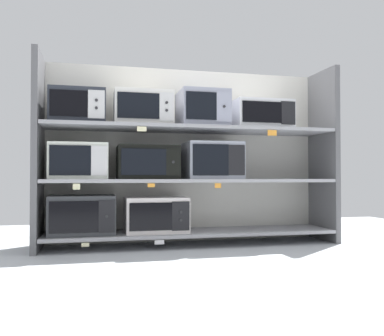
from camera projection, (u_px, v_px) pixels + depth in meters
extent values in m
cube|color=#B2B7BC|center=(226.00, 270.00, 2.81)|extent=(6.59, 6.00, 0.02)
cube|color=beige|center=(186.00, 155.00, 4.07)|extent=(2.79, 0.04, 1.65)
cube|color=#5B5B5E|center=(38.00, 151.00, 3.50)|extent=(0.05, 0.51, 1.65)
cube|color=#5B5B5E|center=(323.00, 155.00, 4.11)|extent=(0.05, 0.51, 1.65)
cube|color=#99999E|center=(192.00, 232.00, 3.79)|extent=(2.59, 0.51, 0.03)
cube|color=#303236|center=(82.00, 215.00, 3.57)|extent=(0.55, 0.40, 0.33)
cube|color=black|center=(74.00, 217.00, 3.36)|extent=(0.38, 0.01, 0.25)
cube|color=black|center=(107.00, 216.00, 3.42)|extent=(0.13, 0.01, 0.26)
cylinder|color=#262628|center=(107.00, 216.00, 3.41)|extent=(0.02, 0.01, 0.02)
cube|color=silver|center=(156.00, 214.00, 3.72)|extent=(0.54, 0.38, 0.31)
cube|color=black|center=(151.00, 217.00, 3.51)|extent=(0.36, 0.01, 0.23)
cube|color=black|center=(181.00, 216.00, 3.57)|extent=(0.15, 0.01, 0.25)
cylinder|color=#262628|center=(181.00, 220.00, 3.56)|extent=(0.02, 0.01, 0.02)
cylinder|color=#262628|center=(181.00, 212.00, 3.56)|extent=(0.02, 0.01, 0.02)
cube|color=beige|center=(85.00, 245.00, 3.32)|extent=(0.06, 0.00, 0.03)
cube|color=white|center=(159.00, 242.00, 3.46)|extent=(0.08, 0.00, 0.03)
cube|color=#99999E|center=(192.00, 181.00, 3.80)|extent=(2.59, 0.51, 0.03)
cube|color=silver|center=(79.00, 161.00, 3.58)|extent=(0.48, 0.38, 0.30)
cube|color=black|center=(70.00, 160.00, 3.38)|extent=(0.32, 0.01, 0.24)
cube|color=silver|center=(99.00, 161.00, 3.43)|extent=(0.13, 0.01, 0.24)
cube|color=black|center=(147.00, 163.00, 3.71)|extent=(0.53, 0.41, 0.29)
cube|color=black|center=(144.00, 162.00, 3.49)|extent=(0.37, 0.01, 0.22)
cube|color=black|center=(173.00, 162.00, 3.55)|extent=(0.12, 0.01, 0.23)
cylinder|color=#262628|center=(173.00, 162.00, 3.54)|extent=(0.02, 0.01, 0.02)
cube|color=#9BA0AF|center=(212.00, 161.00, 3.85)|extent=(0.50, 0.41, 0.33)
cube|color=black|center=(211.00, 160.00, 3.62)|extent=(0.32, 0.01, 0.27)
cube|color=black|center=(237.00, 160.00, 3.68)|extent=(0.15, 0.01, 0.27)
cube|color=beige|center=(76.00, 187.00, 3.32)|extent=(0.06, 0.00, 0.05)
cube|color=orange|center=(151.00, 185.00, 3.45)|extent=(0.06, 0.00, 0.03)
cube|color=orange|center=(218.00, 186.00, 3.58)|extent=(0.06, 0.00, 0.04)
cube|color=#99999E|center=(192.00, 129.00, 3.81)|extent=(2.59, 0.51, 0.03)
cube|color=#282C35|center=(78.00, 107.00, 3.59)|extent=(0.46, 0.38, 0.29)
cube|color=black|center=(69.00, 103.00, 3.38)|extent=(0.30, 0.01, 0.21)
cube|color=silver|center=(96.00, 104.00, 3.43)|extent=(0.13, 0.01, 0.23)
cylinder|color=#262628|center=(96.00, 108.00, 3.42)|extent=(0.02, 0.01, 0.02)
cylinder|color=#262628|center=(96.00, 100.00, 3.42)|extent=(0.02, 0.01, 0.02)
cube|color=silver|center=(143.00, 109.00, 3.71)|extent=(0.51, 0.33, 0.31)
cube|color=black|center=(139.00, 105.00, 3.53)|extent=(0.35, 0.01, 0.22)
cube|color=silver|center=(167.00, 107.00, 3.59)|extent=(0.12, 0.01, 0.24)
cylinder|color=#262628|center=(167.00, 110.00, 3.58)|extent=(0.02, 0.01, 0.02)
cylinder|color=#262628|center=(167.00, 103.00, 3.58)|extent=(0.02, 0.01, 0.02)
cube|color=#969AAD|center=(202.00, 110.00, 3.84)|extent=(0.43, 0.40, 0.33)
cube|color=black|center=(201.00, 106.00, 3.62)|extent=(0.27, 0.01, 0.24)
cube|color=#969AAD|center=(224.00, 107.00, 3.67)|extent=(0.14, 0.01, 0.27)
cylinder|color=#262628|center=(224.00, 106.00, 3.66)|extent=(0.02, 0.01, 0.02)
cube|color=silver|center=(260.00, 115.00, 3.96)|extent=(0.54, 0.41, 0.26)
cube|color=black|center=(262.00, 112.00, 3.75)|extent=(0.37, 0.01, 0.19)
cube|color=black|center=(288.00, 113.00, 3.80)|extent=(0.14, 0.01, 0.21)
cube|color=beige|center=(142.00, 129.00, 3.45)|extent=(0.08, 0.00, 0.04)
cube|color=orange|center=(272.00, 133.00, 3.71)|extent=(0.09, 0.00, 0.05)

